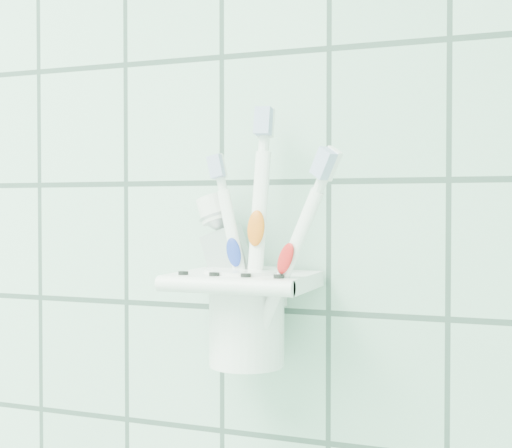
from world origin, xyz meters
TOP-DOWN VIEW (x-y plane):
  - holder_bracket at (0.66, 1.15)m, footprint 0.12×0.10m
  - cup at (0.66, 1.16)m, footprint 0.07×0.07m
  - toothbrush_pink at (0.67, 1.15)m, footprint 0.05×0.02m
  - toothbrush_blue at (0.67, 1.14)m, footprint 0.02×0.04m
  - toothbrush_orange at (0.67, 1.15)m, footprint 0.09×0.06m
  - toothpaste_tube at (0.67, 1.16)m, footprint 0.07×0.03m

SIDE VIEW (x-z plane):
  - cup at x=0.66m, z-range 1.21..1.30m
  - holder_bracket at x=0.66m, z-range 1.26..1.30m
  - toothpaste_tube at x=0.67m, z-range 1.22..1.38m
  - toothbrush_pink at x=0.67m, z-range 1.22..1.40m
  - toothbrush_orange at x=0.67m, z-range 1.22..1.41m
  - toothbrush_blue at x=0.67m, z-range 1.22..1.43m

